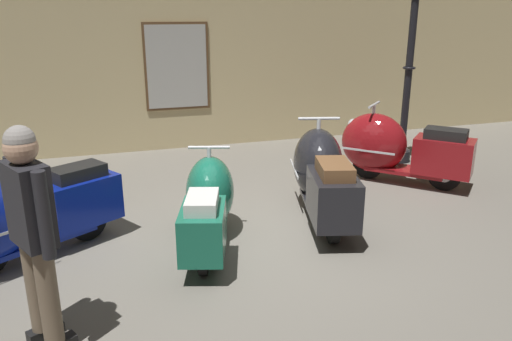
% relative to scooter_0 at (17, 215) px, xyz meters
% --- Properties ---
extents(ground_plane, '(60.00, 60.00, 0.00)m').
position_rel_scooter_0_xyz_m(ground_plane, '(2.26, -0.36, -0.49)').
color(ground_plane, slate).
extents(showroom_back_wall, '(18.00, 0.24, 3.72)m').
position_rel_scooter_0_xyz_m(showroom_back_wall, '(2.26, 3.80, 1.37)').
color(showroom_back_wall, '#CCB784').
rests_on(showroom_back_wall, ground).
extents(scooter_0, '(1.75, 1.32, 1.06)m').
position_rel_scooter_0_xyz_m(scooter_0, '(0.00, 0.00, 0.00)').
color(scooter_0, black).
rests_on(scooter_0, ground).
extents(scooter_1, '(0.90, 1.64, 0.97)m').
position_rel_scooter_0_xyz_m(scooter_1, '(1.78, -0.13, -0.04)').
color(scooter_1, black).
rests_on(scooter_1, ground).
extents(scooter_2, '(0.97, 1.88, 1.11)m').
position_rel_scooter_0_xyz_m(scooter_2, '(3.19, 0.20, 0.02)').
color(scooter_2, black).
rests_on(scooter_2, ground).
extents(scooter_3, '(1.59, 1.63, 1.08)m').
position_rel_scooter_0_xyz_m(scooter_3, '(4.66, 0.99, 0.01)').
color(scooter_3, black).
rests_on(scooter_3, ground).
extents(lamppost, '(0.28, 0.28, 2.78)m').
position_rel_scooter_0_xyz_m(lamppost, '(5.35, 1.82, 0.94)').
color(lamppost, black).
rests_on(lamppost, ground).
extents(visitor_1, '(0.37, 0.50, 1.62)m').
position_rel_scooter_0_xyz_m(visitor_1, '(0.32, -1.39, 0.45)').
color(visitor_1, black).
rests_on(visitor_1, ground).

